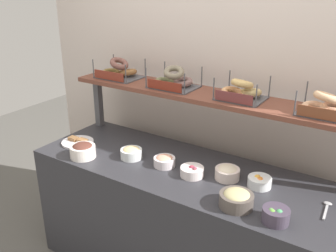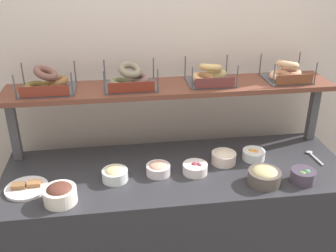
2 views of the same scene
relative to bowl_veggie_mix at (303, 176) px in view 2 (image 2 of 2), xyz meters
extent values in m
cube|color=beige|center=(-0.67, 0.78, 0.31)|extent=(3.23, 0.06, 2.40)
cube|color=#2D2D33|center=(-0.67, 0.23, -0.46)|extent=(2.03, 0.70, 0.85)
cube|color=#4C4C51|center=(-1.62, 0.50, 0.16)|extent=(0.05, 0.05, 0.40)
cube|color=#4C4C51|center=(0.28, 0.50, 0.16)|extent=(0.05, 0.05, 0.40)
cube|color=brown|center=(-0.67, 0.50, 0.38)|extent=(1.99, 0.32, 0.03)
cylinder|color=#463B4C|center=(0.00, 0.00, 0.00)|extent=(0.14, 0.14, 0.07)
sphere|color=#479B5F|center=(0.02, -0.01, 0.02)|extent=(0.04, 0.04, 0.04)
sphere|color=#68B03F|center=(-0.01, -0.02, 0.02)|extent=(0.03, 0.03, 0.03)
sphere|color=#5E9050|center=(-0.02, -0.02, 0.02)|extent=(0.03, 0.03, 0.03)
cylinder|color=white|center=(-0.19, 0.28, -0.01)|extent=(0.14, 0.14, 0.06)
sphere|color=orange|center=(-0.18, 0.27, 0.01)|extent=(0.04, 0.04, 0.04)
sphere|color=orange|center=(-0.18, 0.28, 0.01)|extent=(0.03, 0.03, 0.03)
sphere|color=#E29846|center=(-0.20, 0.30, 0.01)|extent=(0.03, 0.03, 0.03)
sphere|color=gold|center=(-0.20, 0.29, 0.01)|extent=(0.04, 0.04, 0.04)
sphere|color=orange|center=(-0.20, 0.29, 0.01)|extent=(0.02, 0.02, 0.02)
cylinder|color=silver|center=(-0.38, 0.26, -0.01)|extent=(0.15, 0.15, 0.07)
ellipsoid|color=beige|center=(-0.38, 0.26, 0.02)|extent=(0.12, 0.12, 0.05)
cylinder|color=white|center=(-0.57, 0.18, -0.01)|extent=(0.14, 0.14, 0.06)
sphere|color=brown|center=(-0.55, 0.16, 0.01)|extent=(0.03, 0.03, 0.03)
sphere|color=#A9394B|center=(-0.58, 0.18, 0.01)|extent=(0.04, 0.04, 0.04)
sphere|color=#8F3B51|center=(-0.56, 0.18, 0.01)|extent=(0.03, 0.03, 0.03)
cylinder|color=silver|center=(-0.79, 0.19, -0.01)|extent=(0.14, 0.14, 0.06)
ellipsoid|color=#F1A789|center=(-0.79, 0.19, 0.01)|extent=(0.11, 0.11, 0.04)
cylinder|color=#574E48|center=(-0.22, 0.02, 0.00)|extent=(0.18, 0.18, 0.08)
ellipsoid|color=tan|center=(-0.22, 0.02, 0.03)|extent=(0.14, 0.14, 0.05)
cylinder|color=white|center=(-1.32, 0.00, 0.00)|extent=(0.17, 0.17, 0.08)
ellipsoid|color=brown|center=(-1.32, 0.00, 0.04)|extent=(0.13, 0.13, 0.06)
cylinder|color=white|center=(-1.04, 0.17, -0.01)|extent=(0.15, 0.15, 0.06)
ellipsoid|color=#F9D595|center=(-1.04, 0.17, 0.02)|extent=(0.11, 0.11, 0.04)
cylinder|color=white|center=(-1.51, 0.14, -0.03)|extent=(0.23, 0.23, 0.01)
cube|color=brown|center=(-1.55, 0.14, -0.01)|extent=(0.07, 0.05, 0.02)
cube|color=#A16C3F|center=(-1.47, 0.15, -0.01)|extent=(0.07, 0.05, 0.02)
cube|color=#B7B7BC|center=(0.20, 0.21, -0.03)|extent=(0.02, 0.14, 0.01)
ellipsoid|color=#B7B7BC|center=(0.19, 0.30, -0.03)|extent=(0.04, 0.03, 0.01)
cube|color=#4C4C51|center=(-1.39, 0.51, 0.39)|extent=(0.32, 0.24, 0.01)
cylinder|color=#4C4C51|center=(-1.55, 0.39, 0.46)|extent=(0.01, 0.01, 0.14)
cylinder|color=#4C4C51|center=(-1.24, 0.39, 0.46)|extent=(0.01, 0.01, 0.14)
cylinder|color=#4C4C51|center=(-1.55, 0.62, 0.46)|extent=(0.01, 0.01, 0.14)
cylinder|color=#4C4C51|center=(-1.24, 0.62, 0.46)|extent=(0.01, 0.01, 0.14)
cube|color=maroon|center=(-1.39, 0.39, 0.43)|extent=(0.27, 0.01, 0.06)
torus|color=brown|center=(-1.45, 0.48, 0.43)|extent=(0.17, 0.17, 0.05)
torus|color=brown|center=(-1.35, 0.54, 0.43)|extent=(0.18, 0.18, 0.06)
torus|color=brown|center=(-1.39, 0.51, 0.50)|extent=(0.17, 0.16, 0.09)
cube|color=#4C4C51|center=(-0.91, 0.50, 0.39)|extent=(0.31, 0.24, 0.01)
cylinder|color=#4C4C51|center=(-1.06, 0.39, 0.46)|extent=(0.01, 0.01, 0.14)
cylinder|color=#4C4C51|center=(-0.76, 0.39, 0.46)|extent=(0.01, 0.01, 0.14)
cylinder|color=#4C4C51|center=(-1.06, 0.62, 0.46)|extent=(0.01, 0.01, 0.14)
cylinder|color=#4C4C51|center=(-0.76, 0.62, 0.46)|extent=(0.01, 0.01, 0.14)
cube|color=maroon|center=(-0.91, 0.38, 0.43)|extent=(0.26, 0.01, 0.06)
torus|color=olive|center=(-0.97, 0.47, 0.43)|extent=(0.16, 0.15, 0.05)
torus|color=#7D5C57|center=(-0.87, 0.54, 0.43)|extent=(0.19, 0.19, 0.06)
torus|color=#7A6F5A|center=(-0.91, 0.50, 0.50)|extent=(0.19, 0.19, 0.09)
cube|color=#4C4C51|center=(-0.43, 0.51, 0.39)|extent=(0.28, 0.24, 0.01)
cylinder|color=#4C4C51|center=(-0.56, 0.40, 0.46)|extent=(0.01, 0.01, 0.14)
cylinder|color=#4C4C51|center=(-0.29, 0.40, 0.46)|extent=(0.01, 0.01, 0.14)
cylinder|color=#4C4C51|center=(-0.56, 0.63, 0.46)|extent=(0.01, 0.01, 0.14)
cylinder|color=#4C4C51|center=(-0.29, 0.63, 0.46)|extent=(0.01, 0.01, 0.14)
cube|color=brown|center=(-0.43, 0.39, 0.43)|extent=(0.24, 0.01, 0.06)
torus|color=tan|center=(-0.47, 0.48, 0.43)|extent=(0.19, 0.19, 0.06)
torus|color=tan|center=(-0.38, 0.55, 0.43)|extent=(0.20, 0.20, 0.06)
torus|color=tan|center=(-0.43, 0.51, 0.49)|extent=(0.19, 0.19, 0.07)
cube|color=#4C4C51|center=(0.06, 0.50, 0.39)|extent=(0.27, 0.24, 0.01)
cylinder|color=#4C4C51|center=(-0.07, 0.39, 0.46)|extent=(0.01, 0.01, 0.14)
cylinder|color=#4C4C51|center=(0.19, 0.39, 0.46)|extent=(0.01, 0.01, 0.14)
cylinder|color=#4C4C51|center=(-0.07, 0.62, 0.46)|extent=(0.01, 0.01, 0.14)
cylinder|color=#4C4C51|center=(0.19, 0.62, 0.46)|extent=(0.01, 0.01, 0.14)
cube|color=brown|center=(0.06, 0.38, 0.43)|extent=(0.23, 0.01, 0.06)
torus|color=#DDA67E|center=(0.01, 0.47, 0.43)|extent=(0.19, 0.19, 0.05)
torus|color=tan|center=(0.10, 0.54, 0.42)|extent=(0.19, 0.20, 0.05)
torus|color=#DBAA7D|center=(0.06, 0.50, 0.49)|extent=(0.20, 0.20, 0.08)
camera|label=1|loc=(0.39, -1.58, 1.10)|focal=39.83mm
camera|label=2|loc=(-1.00, -1.72, 1.19)|focal=41.81mm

